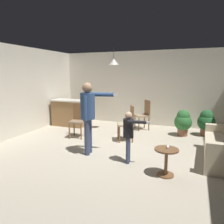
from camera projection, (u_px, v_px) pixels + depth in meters
ground at (113, 151)px, 5.30m from camera, size 7.68×7.68×0.00m
wall_back at (144, 88)px, 8.01m from camera, size 6.40×0.10×2.70m
wall_left at (9, 92)px, 6.21m from camera, size 0.10×6.40×2.70m
kitchen_counter at (70, 113)px, 7.90m from camera, size 1.26×0.66×0.95m
side_table_by_couch at (166, 159)px, 3.97m from camera, size 0.44×0.44×0.52m
person_adult at (88, 111)px, 4.97m from camera, size 0.79×0.57×1.67m
person_child at (129, 131)px, 4.51m from camera, size 0.59×0.32×1.10m
dining_chair_by_counter at (78, 119)px, 6.46m from camera, size 0.48×0.48×1.00m
dining_chair_near_wall at (128, 122)px, 6.06m from camera, size 0.56×0.56×1.00m
dining_chair_centre_back at (144, 114)px, 7.34m from camera, size 0.59×0.59×1.00m
potted_plant_corner at (206, 122)px, 6.58m from camera, size 0.52×0.52×0.80m
potted_plant_by_wall at (183, 122)px, 6.58m from camera, size 0.52×0.52×0.80m
spare_remote_on_table at (168, 147)px, 3.97m from camera, size 0.05×0.13×0.04m
ceiling_light_pendant at (114, 62)px, 6.80m from camera, size 0.32×0.32×0.55m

